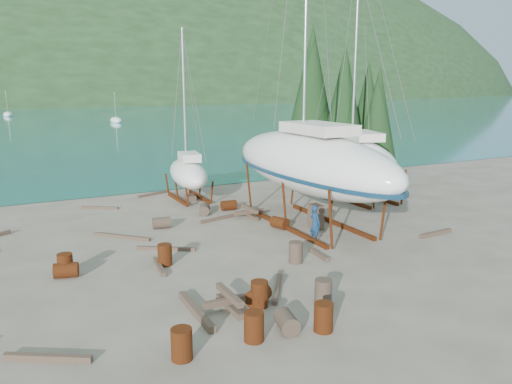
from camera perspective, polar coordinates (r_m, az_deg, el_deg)
name	(u,v)px	position (r m, az deg, el deg)	size (l,w,h in m)	color
ground	(273,255)	(21.66, 2.01, -7.20)	(600.00, 600.00, 0.00)	#5F574B
bay_water	(15,96)	(333.05, -25.83, 9.80)	(700.00, 700.00, 0.00)	#175A75
far_hill	(15,96)	(338.04, -25.86, 9.82)	(800.00, 360.00, 110.00)	#1D3219
far_house_right	(108,95)	(211.67, -16.55, 10.58)	(6.60, 5.60, 5.60)	beige
cypress_near_right	(344,104)	(37.37, 10.01, 9.88)	(3.60, 3.60, 10.00)	black
cypress_mid_right	(378,117)	(36.80, 13.74, 8.33)	(3.06, 3.06, 8.50)	black
cypress_back_left	(312,92)	(38.12, 6.38, 11.35)	(4.14, 4.14, 11.50)	black
cypress_far_right	(367,110)	(40.04, 12.58, 9.09)	(3.24, 3.24, 9.00)	black
moored_boat_mid	(116,120)	(100.07, -15.72, 7.88)	(2.00, 5.00, 6.05)	white
moored_boat_far	(8,115)	(128.01, -26.49, 7.92)	(2.00, 5.00, 6.05)	white
large_sailboat_near	(310,162)	(25.38, 6.20, 3.42)	(4.03, 13.27, 20.81)	white
large_sailboat_far	(357,157)	(32.23, 11.42, 3.89)	(5.91, 10.72, 16.29)	white
small_sailboat_shore	(188,173)	(31.72, -7.76, 2.20)	(3.08, 6.82, 10.53)	white
worker	(315,224)	(23.30, 6.76, -3.61)	(0.64, 0.42, 1.75)	#112B4D
drum_0	(182,344)	(14.00, -8.49, -16.81)	(0.58, 0.58, 0.88)	#633211
drum_1	(287,322)	(15.33, 3.55, -14.61)	(0.58, 0.58, 0.88)	#2D2823
drum_2	(66,270)	(20.47, -20.88, -8.35)	(0.58, 0.58, 0.88)	#633211
drum_3	(254,327)	(14.72, -0.24, -15.12)	(0.58, 0.58, 0.88)	#633211
drum_4	(229,205)	(29.12, -3.13, -1.52)	(0.58, 0.58, 0.88)	#633211
drum_5	(296,252)	(20.69, 4.56, -6.89)	(0.58, 0.58, 0.88)	#2D2823
drum_6	(280,223)	(25.45, 2.72, -3.55)	(0.58, 0.58, 0.88)	#633211
drum_7	(323,317)	(15.37, 7.72, -13.99)	(0.58, 0.58, 0.88)	#633211
drum_8	(65,265)	(20.60, -20.96, -7.78)	(0.58, 0.58, 0.88)	#633211
drum_9	(162,223)	(25.89, -10.73, -3.48)	(0.58, 0.58, 0.88)	#2D2823
drum_10	(259,294)	(16.75, 0.40, -11.58)	(0.58, 0.58, 0.88)	#633211
drum_11	(205,209)	(28.25, -5.90, -2.00)	(0.58, 0.58, 0.88)	#2D2823
drum_12	(258,296)	(17.01, 0.25, -11.75)	(0.58, 0.58, 0.88)	#633211
drum_14	(165,255)	(20.68, -10.37, -7.07)	(0.58, 0.58, 0.88)	#633211
drum_16	(323,292)	(17.05, 7.69, -11.26)	(0.58, 0.58, 0.88)	#2D2823
timber_0	(100,208)	(30.82, -17.44, -1.72)	(0.14, 2.24, 0.14)	brown
timber_1	(436,233)	(25.86, 19.85, -4.47)	(0.19, 2.12, 0.19)	brown
timber_3	(278,286)	(18.29, 2.50, -10.73)	(0.15, 2.89, 0.15)	brown
timber_7	(319,255)	(21.59, 7.19, -7.12)	(0.17, 1.45, 0.17)	brown
timber_9	(153,194)	(33.73, -11.68, -0.22)	(0.15, 2.36, 0.15)	brown
timber_10	(224,217)	(27.32, -3.68, -2.90)	(0.16, 3.12, 0.16)	brown
timber_11	(166,249)	(22.57, -10.27, -6.38)	(0.15, 2.64, 0.15)	brown
timber_12	(159,267)	(20.47, -10.99, -8.36)	(0.17, 1.97, 0.17)	brown
timber_14	(48,358)	(15.01, -22.70, -17.08)	(0.18, 2.40, 0.18)	brown
timber_15	(122,237)	(24.76, -15.12, -4.94)	(0.15, 3.07, 0.15)	brown
timber_16	(196,311)	(16.48, -6.86, -13.34)	(0.23, 2.89, 0.23)	brown
timber_pile_fore	(229,301)	(16.65, -3.06, -12.29)	(1.80, 1.80, 0.60)	brown
timber_pile_aft	(249,212)	(27.51, -0.76, -2.30)	(1.80, 1.80, 0.60)	brown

